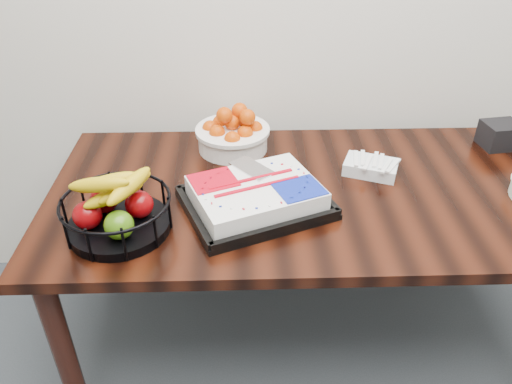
{
  "coord_description": "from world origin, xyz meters",
  "views": [
    {
      "loc": [
        -0.23,
        0.55,
        1.7
      ],
      "look_at": [
        -0.19,
        1.86,
        0.83
      ],
      "focal_mm": 35.0,
      "sensor_mm": 36.0,
      "label": 1
    }
  ],
  "objects_px": {
    "tangerine_bowl": "(233,131)",
    "napkin_box": "(500,135)",
    "fruit_basket": "(117,210)",
    "table": "(308,208)",
    "cake_tray": "(256,197)"
  },
  "relations": [
    {
      "from": "table",
      "to": "cake_tray",
      "type": "distance_m",
      "value": 0.25
    },
    {
      "from": "tangerine_bowl",
      "to": "fruit_basket",
      "type": "height_order",
      "value": "tangerine_bowl"
    },
    {
      "from": "fruit_basket",
      "to": "table",
      "type": "bearing_deg",
      "value": 19.61
    },
    {
      "from": "table",
      "to": "napkin_box",
      "type": "bearing_deg",
      "value": 19.81
    },
    {
      "from": "cake_tray",
      "to": "fruit_basket",
      "type": "distance_m",
      "value": 0.44
    },
    {
      "from": "tangerine_bowl",
      "to": "napkin_box",
      "type": "bearing_deg",
      "value": -0.46
    },
    {
      "from": "tangerine_bowl",
      "to": "napkin_box",
      "type": "distance_m",
      "value": 1.06
    },
    {
      "from": "table",
      "to": "tangerine_bowl",
      "type": "xyz_separation_m",
      "value": [
        -0.27,
        0.29,
        0.17
      ]
    },
    {
      "from": "fruit_basket",
      "to": "napkin_box",
      "type": "height_order",
      "value": "fruit_basket"
    },
    {
      "from": "cake_tray",
      "to": "fruit_basket",
      "type": "xyz_separation_m",
      "value": [
        -0.42,
        -0.11,
        0.03
      ]
    },
    {
      "from": "fruit_basket",
      "to": "napkin_box",
      "type": "bearing_deg",
      "value": 19.72
    },
    {
      "from": "napkin_box",
      "to": "table",
      "type": "bearing_deg",
      "value": -160.19
    },
    {
      "from": "cake_tray",
      "to": "napkin_box",
      "type": "distance_m",
      "value": 1.05
    },
    {
      "from": "tangerine_bowl",
      "to": "napkin_box",
      "type": "height_order",
      "value": "tangerine_bowl"
    },
    {
      "from": "cake_tray",
      "to": "napkin_box",
      "type": "relative_size",
      "value": 3.96
    }
  ]
}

